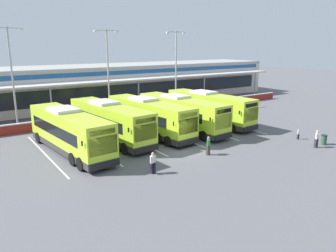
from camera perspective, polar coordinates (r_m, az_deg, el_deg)
ground_plane at (r=29.16m, az=2.92°, el=-4.30°), size 200.00×200.00×0.00m
terminal_building at (r=52.09m, az=-15.31°, el=6.74°), size 70.00×13.00×6.00m
red_barrier_wall at (r=41.10m, az=-9.36°, el=1.74°), size 60.00×0.40×1.10m
coach_bus_leftmost at (r=29.49m, az=-16.80°, el=-1.07°), size 3.86×12.33×3.78m
coach_bus_left_centre at (r=32.35m, az=-10.12°, el=0.63°), size 3.86×12.33×3.78m
coach_bus_centre at (r=34.00m, az=-3.36°, el=1.47°), size 3.86×12.33×3.78m
coach_bus_right_centre at (r=35.70m, az=2.32°, el=2.09°), size 3.86×12.33×3.78m
coach_bus_rightmost at (r=39.06m, az=7.12°, el=3.02°), size 3.86×12.33×3.78m
bay_stripe_far_west at (r=30.14m, az=-20.61°, el=-4.59°), size 0.14×13.00×0.01m
bay_stripe_west at (r=31.29m, az=-13.14°, el=-3.37°), size 0.14×13.00×0.01m
bay_stripe_mid_west at (r=32.93m, az=-6.33°, el=-2.21°), size 0.14×13.00×0.01m
bay_stripe_centre at (r=35.01m, az=-0.26°, el=-1.14°), size 0.14×13.00×0.01m
bay_stripe_mid_east at (r=37.44m, az=5.08°, el=-0.19°), size 0.14×13.00×0.01m
bay_stripe_east at (r=40.17m, az=9.72°, el=0.63°), size 0.14×13.00×0.01m
pedestrian_with_handbag at (r=23.84m, az=-2.67°, el=-6.36°), size 0.65×0.36×1.62m
pedestrian_in_dark_coat at (r=27.97m, az=7.03°, el=-3.31°), size 0.49×0.39×1.62m
pedestrian_child at (r=34.90m, az=21.72°, el=-1.29°), size 0.33×0.18×1.00m
pedestrian_near_bin at (r=32.65m, az=24.46°, el=-1.97°), size 0.53×0.33×1.62m
lamp_post_west at (r=39.42m, az=-25.55°, el=8.49°), size 3.24×0.28×11.00m
lamp_post_centre at (r=42.69m, az=-10.41°, el=9.93°), size 3.24×0.28×11.00m
lamp_post_east at (r=47.15m, az=1.39°, el=10.52°), size 3.24×0.28×11.00m
litter_bin at (r=34.05m, az=25.49°, el=-2.17°), size 0.54×0.54×0.93m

